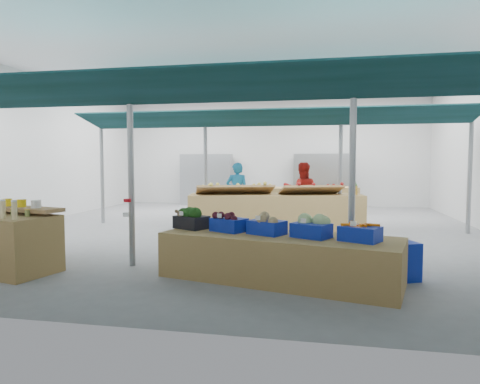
{
  "coord_description": "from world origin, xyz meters",
  "views": [
    {
      "loc": [
        2.08,
        -10.5,
        1.71
      ],
      "look_at": [
        0.35,
        -1.6,
        1.07
      ],
      "focal_mm": 32.0,
      "sensor_mm": 36.0,
      "label": 1
    }
  ],
  "objects_px": {
    "vendor_right": "(302,194)",
    "crate_stack": "(402,262)",
    "fruit_counter": "(276,212)",
    "vendor_left": "(237,193)",
    "veg_counter": "(279,258)"
  },
  "relations": [
    {
      "from": "veg_counter",
      "to": "fruit_counter",
      "type": "xyz_separation_m",
      "value": [
        -0.54,
        4.48,
        0.12
      ]
    },
    {
      "from": "veg_counter",
      "to": "crate_stack",
      "type": "bearing_deg",
      "value": 24.36
    },
    {
      "from": "vendor_right",
      "to": "vendor_left",
      "type": "bearing_deg",
      "value": -9.31
    },
    {
      "from": "fruit_counter",
      "to": "vendor_right",
      "type": "xyz_separation_m",
      "value": [
        0.6,
        1.1,
        0.39
      ]
    },
    {
      "from": "fruit_counter",
      "to": "vendor_right",
      "type": "bearing_deg",
      "value": 52.08
    },
    {
      "from": "vendor_left",
      "to": "vendor_right",
      "type": "distance_m",
      "value": 1.8
    },
    {
      "from": "vendor_left",
      "to": "vendor_right",
      "type": "relative_size",
      "value": 1.0
    },
    {
      "from": "vendor_right",
      "to": "crate_stack",
      "type": "bearing_deg",
      "value": 98.37
    },
    {
      "from": "fruit_counter",
      "to": "crate_stack",
      "type": "relative_size",
      "value": 7.64
    },
    {
      "from": "veg_counter",
      "to": "vendor_left",
      "type": "relative_size",
      "value": 2.0
    },
    {
      "from": "vendor_left",
      "to": "veg_counter",
      "type": "bearing_deg",
      "value": 98.0
    },
    {
      "from": "crate_stack",
      "to": "vendor_left",
      "type": "bearing_deg",
      "value": 123.47
    },
    {
      "from": "veg_counter",
      "to": "fruit_counter",
      "type": "distance_m",
      "value": 4.51
    },
    {
      "from": "crate_stack",
      "to": "fruit_counter",
      "type": "bearing_deg",
      "value": 118.7
    },
    {
      "from": "fruit_counter",
      "to": "crate_stack",
      "type": "height_order",
      "value": "fruit_counter"
    }
  ]
}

